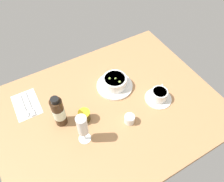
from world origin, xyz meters
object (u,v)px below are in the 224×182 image
at_px(cutlery_setting, 27,105).
at_px(creamer_jug, 130,119).
at_px(sauce_bottle_brown, 59,112).
at_px(jam_jar, 84,116).
at_px(coffee_cup, 159,95).
at_px(porridge_bowl, 115,83).
at_px(wine_glass, 82,127).

xyz_separation_m(cutlery_setting, creamer_jug, (-0.40, 0.34, 0.02)).
bearing_deg(sauce_bottle_brown, jam_jar, 158.03).
bearing_deg(coffee_cup, sauce_bottle_brown, -13.83).
bearing_deg(creamer_jug, sauce_bottle_brown, -29.88).
xyz_separation_m(porridge_bowl, jam_jar, (0.23, 0.10, -0.00)).
xyz_separation_m(wine_glass, jam_jar, (-0.04, -0.09, -0.08)).
xyz_separation_m(porridge_bowl, wine_glass, (0.27, 0.20, 0.08)).
bearing_deg(wine_glass, porridge_bowl, -144.05).
height_order(porridge_bowl, wine_glass, wine_glass).
bearing_deg(cutlery_setting, wine_glass, 119.40).
xyz_separation_m(porridge_bowl, cutlery_setting, (0.45, -0.12, -0.03)).
bearing_deg(creamer_jug, cutlery_setting, -40.38).
bearing_deg(porridge_bowl, sauce_bottle_brown, 10.92).
distance_m(coffee_cup, jam_jar, 0.39).
xyz_separation_m(coffee_cup, creamer_jug, (0.20, 0.04, -0.00)).
bearing_deg(sauce_bottle_brown, porridge_bowl, -169.08).
relative_size(coffee_cup, jam_jar, 2.26).
bearing_deg(coffee_cup, wine_glass, 2.01).
height_order(creamer_jug, wine_glass, wine_glass).
bearing_deg(jam_jar, coffee_cup, 168.45).
xyz_separation_m(porridge_bowl, coffee_cup, (-0.15, 0.18, -0.00)).
xyz_separation_m(porridge_bowl, creamer_jug, (0.05, 0.23, -0.01)).
xyz_separation_m(creamer_jug, sauce_bottle_brown, (0.28, -0.16, 0.06)).
relative_size(porridge_bowl, wine_glass, 1.12).
height_order(creamer_jug, jam_jar, jam_jar).
bearing_deg(wine_glass, coffee_cup, -177.99).
bearing_deg(sauce_bottle_brown, creamer_jug, 150.12).
height_order(porridge_bowl, sauce_bottle_brown, sauce_bottle_brown).
height_order(porridge_bowl, creamer_jug, porridge_bowl).
distance_m(porridge_bowl, coffee_cup, 0.24).
height_order(coffee_cup, creamer_jug, coffee_cup).
bearing_deg(creamer_jug, porridge_bowl, -102.52).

